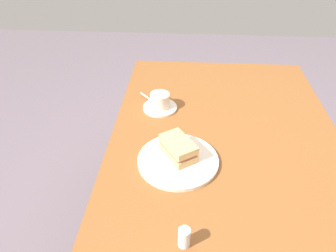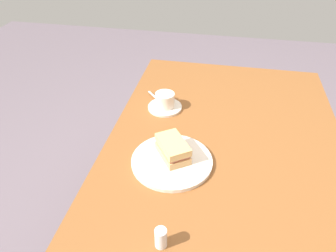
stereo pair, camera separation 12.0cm
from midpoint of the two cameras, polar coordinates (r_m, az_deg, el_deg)
name	(u,v)px [view 1 (the left image)]	position (r m, az deg, el deg)	size (l,w,h in m)	color
ground_plane	(211,249)	(1.74, 5.54, -21.12)	(6.00, 6.00, 0.00)	#675A63
dining_table	(223,162)	(1.28, 7.09, -6.54)	(1.30, 0.87, 0.72)	brown
sandwich_plate	(178,160)	(1.09, -1.38, -6.29)	(0.28, 0.28, 0.01)	beige
sandwich_front	(178,148)	(1.08, -1.35, -4.10)	(0.15, 0.14, 0.06)	tan
coffee_saucer	(160,108)	(1.35, -3.98, 3.23)	(0.14, 0.14, 0.01)	beige
coffee_cup	(160,100)	(1.33, -4.06, 4.61)	(0.11, 0.08, 0.06)	beige
spoon	(149,99)	(1.40, -5.80, 4.79)	(0.08, 0.08, 0.01)	silver
salt_shaker	(184,237)	(0.86, -1.30, -19.47)	(0.03, 0.03, 0.06)	silver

